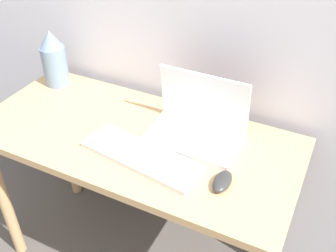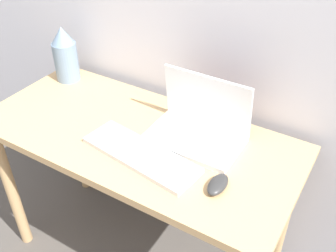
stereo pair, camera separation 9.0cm
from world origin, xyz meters
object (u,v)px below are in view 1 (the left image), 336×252
at_px(laptop, 197,124).
at_px(mouse, 222,181).
at_px(keyboard, 142,156).
at_px(mp3_player, 171,154).
at_px(vase, 54,59).

height_order(laptop, mouse, laptop).
xyz_separation_m(keyboard, mp3_player, (0.08, 0.06, -0.01)).
relative_size(laptop, keyboard, 0.75).
xyz_separation_m(keyboard, mouse, (0.29, 0.00, 0.01)).
height_order(laptop, keyboard, laptop).
xyz_separation_m(laptop, keyboard, (-0.12, -0.20, -0.04)).
relative_size(laptop, mp3_player, 5.19).
relative_size(mouse, vase, 0.42).
bearing_deg(mp3_player, vase, 161.76).
distance_m(laptop, mp3_player, 0.15).
distance_m(laptop, mouse, 0.27).
bearing_deg(mp3_player, mouse, -15.36).
relative_size(mouse, mp3_player, 1.62).
bearing_deg(laptop, mp3_player, -102.57).
distance_m(keyboard, vase, 0.66).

